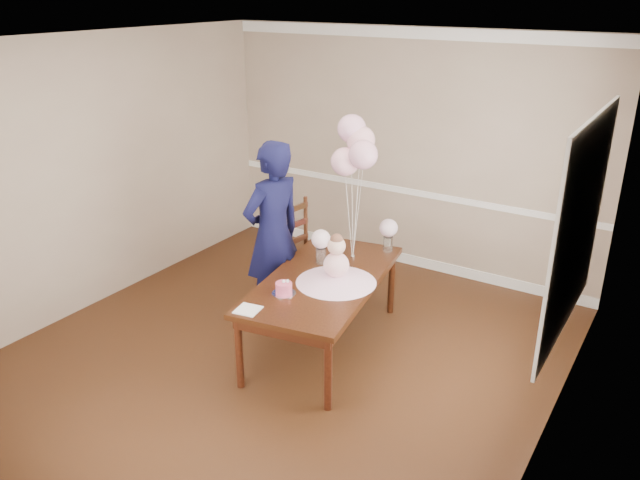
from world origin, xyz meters
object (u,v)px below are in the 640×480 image
(birthday_cake, at_px, (284,288))
(woman, at_px, (273,235))
(dining_table_top, at_px, (323,280))
(dining_chair_seat, at_px, (309,263))

(birthday_cake, height_order, woman, woman)
(dining_table_top, distance_m, birthday_cake, 0.46)
(dining_table_top, relative_size, dining_chair_seat, 3.91)
(birthday_cake, relative_size, woman, 0.08)
(dining_table_top, xyz_separation_m, dining_chair_seat, (-0.53, 0.57, -0.19))
(birthday_cake, bearing_deg, dining_table_top, 75.68)
(woman, bearing_deg, dining_table_top, 91.36)
(birthday_cake, bearing_deg, dining_chair_seat, 112.27)
(dining_chair_seat, bearing_deg, woman, -97.96)
(dining_table_top, height_order, dining_chair_seat, dining_table_top)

